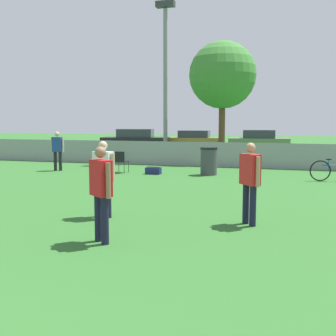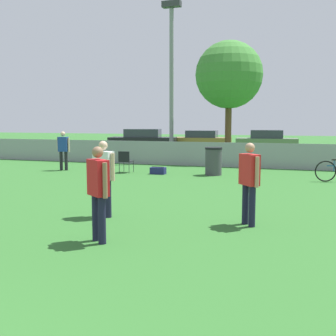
% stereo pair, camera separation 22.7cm
% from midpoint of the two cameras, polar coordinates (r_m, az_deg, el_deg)
% --- Properties ---
extents(fence_backline, '(24.46, 0.07, 1.21)m').
position_cam_midpoint_polar(fence_backline, '(18.96, 6.94, 1.83)').
color(fence_backline, gray).
rests_on(fence_backline, ground_plane).
extents(light_pole, '(0.90, 0.36, 7.68)m').
position_cam_midpoint_polar(light_pole, '(20.77, 0.80, 13.41)').
color(light_pole, gray).
rests_on(light_pole, ground_plane).
extents(tree_near_pole, '(3.34, 3.34, 6.00)m').
position_cam_midpoint_polar(tree_near_pole, '(21.62, 8.57, 12.32)').
color(tree_near_pole, brown).
rests_on(tree_near_pole, ground_plane).
extents(player_thrower_red, '(0.49, 0.43, 1.63)m').
position_cam_midpoint_polar(player_thrower_red, '(7.15, -8.53, -2.62)').
color(player_thrower_red, '#191933').
rests_on(player_thrower_red, ground_plane).
extents(player_defender_red, '(0.45, 0.47, 1.63)m').
position_cam_midpoint_polar(player_defender_red, '(8.39, 11.71, -1.35)').
color(player_defender_red, '#191933').
rests_on(player_defender_red, ground_plane).
extents(player_receiver_white, '(0.58, 0.31, 1.63)m').
position_cam_midpoint_polar(player_receiver_white, '(9.05, -8.01, -0.72)').
color(player_receiver_white, '#191933').
rests_on(player_receiver_white, ground_plane).
extents(spectator_in_blue, '(0.56, 0.26, 1.61)m').
position_cam_midpoint_polar(spectator_in_blue, '(17.97, -13.64, 2.63)').
color(spectator_in_blue, black).
rests_on(spectator_in_blue, ground_plane).
extents(folding_chair_sideline, '(0.48, 0.48, 0.86)m').
position_cam_midpoint_polar(folding_chair_sideline, '(16.73, -5.40, 1.08)').
color(folding_chair_sideline, '#333338').
rests_on(folding_chair_sideline, ground_plane).
extents(trash_bin, '(0.65, 0.65, 1.06)m').
position_cam_midpoint_polar(trash_bin, '(16.06, 6.58, 0.94)').
color(trash_bin, '#3F3F44').
rests_on(trash_bin, ground_plane).
extents(gear_bag_sideline, '(0.58, 0.32, 0.29)m').
position_cam_midpoint_polar(gear_bag_sideline, '(16.29, -0.96, -0.36)').
color(gear_bag_sideline, navy).
rests_on(gear_bag_sideline, ground_plane).
extents(parked_car_dark, '(4.82, 2.59, 1.49)m').
position_cam_midpoint_polar(parked_car_dark, '(29.12, -3.20, 3.76)').
color(parked_car_dark, black).
rests_on(parked_car_dark, ground_plane).
extents(parked_car_tan, '(4.19, 1.99, 1.37)m').
position_cam_midpoint_polar(parked_car_tan, '(30.05, 4.81, 3.77)').
color(parked_car_tan, black).
rests_on(parked_car_tan, ground_plane).
extents(parked_car_olive, '(4.10, 2.09, 1.44)m').
position_cam_midpoint_polar(parked_car_olive, '(28.65, 13.42, 3.52)').
color(parked_car_olive, black).
rests_on(parked_car_olive, ground_plane).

